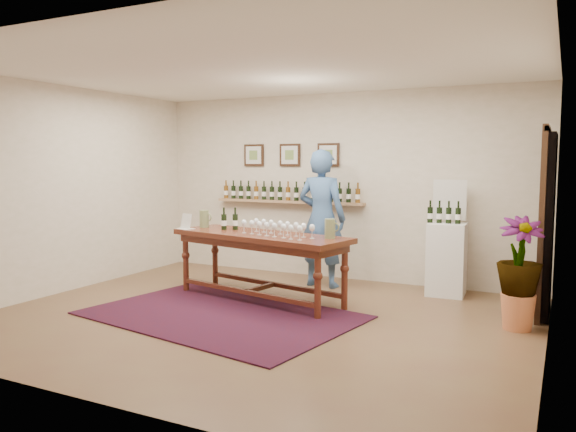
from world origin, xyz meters
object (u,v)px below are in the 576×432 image
at_px(display_pedestal, 447,259).
at_px(person, 322,218).
at_px(tasting_table, 260,243).
at_px(potted_plant, 519,273).

bearing_deg(display_pedestal, person, -171.17).
bearing_deg(tasting_table, display_pedestal, 44.88).
relative_size(display_pedestal, person, 0.49).
bearing_deg(potted_plant, person, 159.81).
height_order(potted_plant, person, person).
bearing_deg(tasting_table, person, 82.05).
bearing_deg(potted_plant, tasting_table, -178.08).
bearing_deg(person, potted_plant, 162.14).
bearing_deg(display_pedestal, potted_plant, -51.79).
bearing_deg(person, tasting_table, 72.38).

